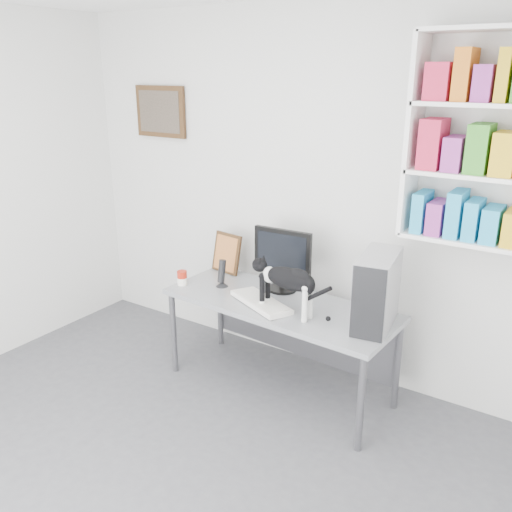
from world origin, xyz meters
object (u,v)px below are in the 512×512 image
object	(u,v)px
desk	(279,346)
speaker	(222,273)
leaning_print	(227,252)
monitor	(283,259)
cat	(287,290)
keyboard	(261,302)
soup_can	(182,278)
bookshelf	(501,142)
pc_tower	(377,290)

from	to	relation	value
desk	speaker	distance (m)	0.68
desk	leaning_print	size ratio (longest dim) A/B	5.08
speaker	desk	bearing A→B (deg)	9.73
monitor	cat	world-z (taller)	monitor
monitor	speaker	distance (m)	0.47
desk	keyboard	distance (m)	0.39
soup_can	bookshelf	bearing A→B (deg)	13.65
monitor	pc_tower	world-z (taller)	monitor
speaker	pc_tower	bearing A→B (deg)	12.03
bookshelf	monitor	xyz separation A→B (m)	(-1.32, -0.16, -0.92)
desk	monitor	xyz separation A→B (m)	(-0.10, 0.20, 0.58)
keyboard	pc_tower	bearing A→B (deg)	33.84
speaker	soup_can	distance (m)	0.31
desk	soup_can	bearing A→B (deg)	-167.80
keyboard	soup_can	distance (m)	0.70
bookshelf	desk	size ratio (longest dim) A/B	0.75
soup_can	monitor	bearing A→B (deg)	25.58
bookshelf	desk	bearing A→B (deg)	-163.53
monitor	soup_can	distance (m)	0.78
bookshelf	monitor	world-z (taller)	bookshelf
pc_tower	cat	world-z (taller)	pc_tower
keyboard	desk	bearing A→B (deg)	75.44
desk	leaning_print	distance (m)	0.89
pc_tower	keyboard	bearing A→B (deg)	-178.89
keyboard	pc_tower	world-z (taller)	pc_tower
monitor	soup_can	world-z (taller)	monitor
soup_can	cat	world-z (taller)	cat
bookshelf	monitor	distance (m)	1.62
leaning_print	soup_can	size ratio (longest dim) A/B	2.99
bookshelf	keyboard	world-z (taller)	bookshelf
cat	keyboard	bearing A→B (deg)	177.16
cat	soup_can	bearing A→B (deg)	-176.29
bookshelf	pc_tower	xyz separation A→B (m)	(-0.54, -0.33, -0.92)
keyboard	speaker	distance (m)	0.45
soup_can	cat	size ratio (longest dim) A/B	0.20
speaker	leaning_print	world-z (taller)	leaning_print
pc_tower	speaker	size ratio (longest dim) A/B	2.19
speaker	leaning_print	xyz separation A→B (m)	(-0.15, 0.27, 0.06)
bookshelf	leaning_print	world-z (taller)	bookshelf
soup_can	cat	xyz separation A→B (m)	(0.92, -0.01, 0.12)
bookshelf	soup_can	size ratio (longest dim) A/B	11.34
pc_tower	leaning_print	bearing A→B (deg)	160.31
desk	pc_tower	distance (m)	0.90
pc_tower	bookshelf	bearing A→B (deg)	22.82
keyboard	leaning_print	xyz separation A→B (m)	(-0.58, 0.39, 0.14)
bookshelf	leaning_print	bearing A→B (deg)	-177.72
monitor	leaning_print	xyz separation A→B (m)	(-0.57, 0.08, -0.07)
soup_can	desk	bearing A→B (deg)	9.11
monitor	speaker	world-z (taller)	monitor
keyboard	soup_can	world-z (taller)	soup_can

